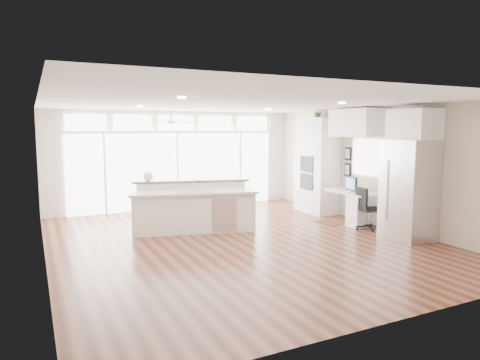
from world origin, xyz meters
name	(u,v)px	position (x,y,z in m)	size (l,w,h in m)	color
floor	(239,241)	(0.00, 0.00, -0.01)	(7.00, 8.00, 0.02)	#482216
ceiling	(239,103)	(0.00, 0.00, 2.70)	(7.00, 8.00, 0.02)	white
wall_back	(176,160)	(0.00, 4.00, 1.35)	(7.00, 0.04, 2.70)	beige
wall_front	(397,207)	(0.00, -4.00, 1.35)	(7.00, 0.04, 2.70)	beige
wall_left	(42,183)	(-3.50, 0.00, 1.35)	(0.04, 8.00, 2.70)	beige
wall_right	(376,167)	(3.50, 0.00, 1.35)	(0.04, 8.00, 2.70)	beige
glass_wall	(177,171)	(0.00, 3.94, 1.05)	(5.80, 0.06, 2.08)	white
transom_row	(176,123)	(0.00, 3.94, 2.38)	(5.90, 0.06, 0.40)	white
desk_window	(365,157)	(3.46, 0.30, 1.55)	(0.04, 0.85, 0.85)	white
ceiling_fan	(171,118)	(-0.50, 2.80, 2.48)	(1.16, 1.16, 0.32)	white
recessed_lights	(235,105)	(0.00, 0.20, 2.68)	(3.40, 3.00, 0.02)	beige
oven_cabinet	(317,165)	(3.17, 1.80, 1.25)	(0.64, 1.20, 2.50)	white
desk_nook	(353,207)	(3.13, 0.30, 0.38)	(0.72, 1.30, 0.76)	white
upper_cabinets	(357,123)	(3.17, 0.30, 2.35)	(0.64, 1.30, 0.64)	white
refrigerator	(409,190)	(3.11, -1.35, 1.00)	(0.76, 0.90, 2.00)	silver
fridge_cabinet	(414,124)	(3.17, -1.35, 2.30)	(0.64, 0.90, 0.60)	white
framed_photos	(348,162)	(3.46, 0.92, 1.40)	(0.06, 0.22, 0.80)	black
kitchen_island	(194,207)	(-0.52, 1.17, 0.54)	(2.71, 1.02, 1.08)	white
rug	(334,221)	(2.82, 0.61, 0.01)	(0.83, 0.60, 0.01)	#351A11
office_chair	(369,208)	(3.03, -0.35, 0.46)	(0.48, 0.45, 0.93)	black
fishbowl	(148,176)	(-1.35, 1.79, 1.19)	(0.22, 0.22, 0.22)	white
monitor	(351,183)	(3.05, 0.30, 0.95)	(0.07, 0.45, 0.37)	black
keyboard	(345,192)	(2.88, 0.30, 0.77)	(0.11, 0.30, 0.01)	silver
potted_plant	(318,113)	(3.17, 1.80, 2.63)	(0.30, 0.34, 0.26)	#305D28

